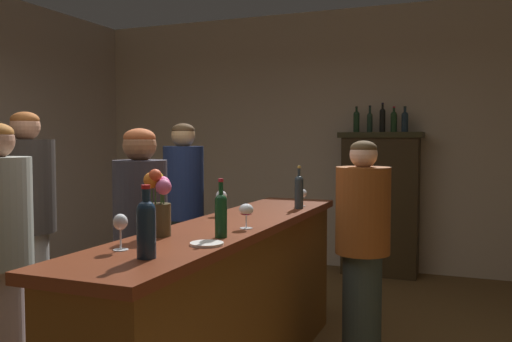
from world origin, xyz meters
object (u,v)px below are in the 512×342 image
(wine_glass_mid, at_px, (246,211))
(display_bottle_center, at_px, (382,119))
(cheese_plate, at_px, (207,244))
(patron_by_cabinet, at_px, (184,207))
(bar_counter, at_px, (231,306))
(patron_near_entrance, at_px, (27,223))
(display_bottle_midleft, at_px, (370,121))
(wine_glass_spare, at_px, (221,197))
(bartender, at_px, (363,246))
(wine_bottle_chardonnay, at_px, (146,225))
(wine_glass_rear, at_px, (302,194))
(flower_arrangement, at_px, (159,198))
(patron_tall, at_px, (141,239))
(display_bottle_midright, at_px, (394,121))
(wine_bottle_malbec, at_px, (299,190))
(wine_bottle_pinot, at_px, (221,213))
(wine_glass_front, at_px, (120,224))
(display_bottle_left, at_px, (356,121))
(display_bottle_right, at_px, (405,121))
(display_cabinet, at_px, (380,201))

(wine_glass_mid, relative_size, display_bottle_center, 0.43)
(cheese_plate, bearing_deg, patron_by_cabinet, 122.06)
(bar_counter, relative_size, wine_glass_mid, 20.23)
(cheese_plate, bearing_deg, patron_near_entrance, 159.45)
(wine_glass_mid, relative_size, patron_near_entrance, 0.08)
(wine_glass_mid, height_order, patron_near_entrance, patron_near_entrance)
(display_bottle_midleft, bearing_deg, wine_glass_spare, -98.99)
(bartender, bearing_deg, wine_bottle_chardonnay, 75.00)
(wine_glass_rear, distance_m, wine_glass_spare, 0.72)
(wine_glass_rear, distance_m, flower_arrangement, 1.47)
(wine_glass_spare, distance_m, patron_by_cabinet, 1.29)
(flower_arrangement, bearing_deg, patron_tall, 131.57)
(patron_by_cabinet, bearing_deg, bartender, 14.66)
(cheese_plate, bearing_deg, display_bottle_midright, 84.82)
(wine_glass_mid, bearing_deg, bartender, 55.83)
(wine_glass_rear, height_order, wine_glass_spare, wine_glass_spare)
(flower_arrangement, relative_size, display_bottle_midright, 1.22)
(wine_bottle_malbec, xyz_separation_m, flower_arrangement, (-0.34, -1.30, 0.06))
(bar_counter, height_order, wine_bottle_pinot, wine_bottle_pinot)
(display_bottle_midright, xyz_separation_m, bartender, (0.15, -2.55, -0.89))
(wine_bottle_malbec, height_order, display_bottle_midleft, display_bottle_midleft)
(wine_glass_front, distance_m, display_bottle_midright, 4.12)
(bar_counter, height_order, flower_arrangement, flower_arrangement)
(wine_glass_rear, relative_size, display_bottle_left, 0.44)
(patron_by_cabinet, bearing_deg, flower_arrangement, -27.82)
(bar_counter, relative_size, bartender, 1.87)
(display_bottle_center, xyz_separation_m, patron_near_entrance, (-1.92, -3.14, -0.80))
(display_bottle_center, bearing_deg, display_bottle_left, -180.00)
(wine_bottle_chardonnay, xyz_separation_m, wine_glass_rear, (0.09, 1.90, -0.04))
(display_bottle_midright, height_order, display_bottle_right, display_bottle_midright)
(wine_bottle_malbec, relative_size, display_bottle_midright, 1.09)
(patron_near_entrance, bearing_deg, display_cabinet, 61.67)
(patron_near_entrance, height_order, bartender, patron_near_entrance)
(display_cabinet, height_order, display_bottle_midleft, display_bottle_midleft)
(wine_glass_mid, relative_size, patron_tall, 0.09)
(bar_counter, distance_m, display_cabinet, 3.16)
(wine_bottle_chardonnay, relative_size, patron_tall, 0.19)
(display_bottle_midright, distance_m, patron_tall, 3.44)
(display_cabinet, bearing_deg, wine_glass_rear, -95.86)
(wine_bottle_malbec, height_order, wine_glass_front, wine_bottle_malbec)
(patron_by_cabinet, relative_size, patron_tall, 1.05)
(wine_bottle_malbec, relative_size, bartender, 0.20)
(wine_bottle_pinot, relative_size, cheese_plate, 1.88)
(patron_tall, distance_m, bartender, 1.41)
(wine_bottle_pinot, xyz_separation_m, wine_glass_mid, (0.01, 0.29, -0.03))
(bar_counter, relative_size, cheese_plate, 17.82)
(patron_near_entrance, bearing_deg, wine_bottle_chardonnay, -28.38)
(wine_bottle_chardonnay, xyz_separation_m, cheese_plate, (0.10, 0.34, -0.13))
(cheese_plate, relative_size, display_bottle_midleft, 0.53)
(bar_counter, xyz_separation_m, patron_near_entrance, (-1.52, -0.02, 0.41))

